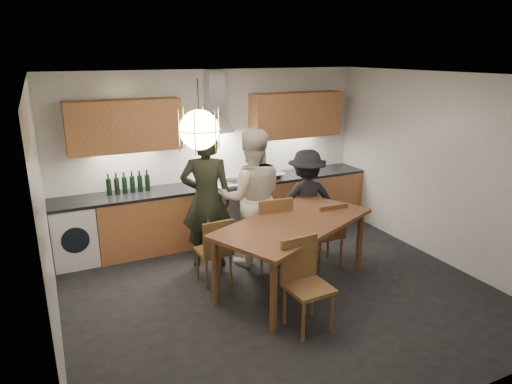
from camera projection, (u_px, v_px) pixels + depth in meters
name	position (u px, v px, depth m)	size (l,w,h in m)	color
ground	(280.00, 292.00, 5.65)	(5.00, 5.00, 0.00)	black
room_shell	(282.00, 157.00, 5.15)	(5.02, 4.52, 2.61)	white
counter_run	(223.00, 210.00, 7.21)	(5.00, 0.62, 0.90)	#D18450
range_stove	(222.00, 211.00, 7.20)	(0.90, 0.60, 0.92)	silver
wall_fixtures	(217.00, 119.00, 6.88)	(4.30, 0.54, 1.10)	#C9804D
pendant_lamp	(199.00, 130.00, 4.54)	(0.43, 0.43, 0.70)	black
dining_table	(294.00, 229.00, 5.58)	(2.31, 1.80, 0.87)	brown
chair_back_left	(216.00, 247.00, 5.68)	(0.42, 0.42, 0.89)	brown
chair_back_mid	(272.00, 229.00, 6.04)	(0.50, 0.50, 1.04)	brown
chair_back_right	(328.00, 231.00, 6.16)	(0.44, 0.44, 0.93)	brown
chair_front	(304.00, 277.00, 4.83)	(0.47, 0.47, 0.98)	brown
person_left	(207.00, 200.00, 6.11)	(0.69, 0.45, 1.90)	black
person_mid	(252.00, 198.00, 6.18)	(0.92, 0.72, 1.89)	beige
person_right	(306.00, 201.00, 6.67)	(0.98, 0.56, 1.52)	black
mixing_bowl	(274.00, 175.00, 7.38)	(0.31, 0.31, 0.08)	#BBBCBF
stock_pot	(312.00, 168.00, 7.72)	(0.20, 0.20, 0.14)	#B6B6B9
wine_bottles	(128.00, 182.00, 6.53)	(0.62, 0.07, 0.31)	black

